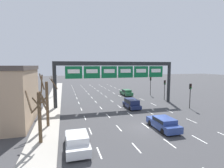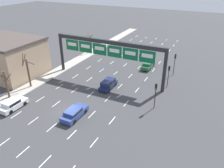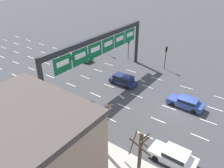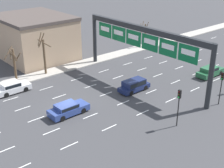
{
  "view_description": "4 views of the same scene",
  "coord_description": "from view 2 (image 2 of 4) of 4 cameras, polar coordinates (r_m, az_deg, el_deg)",
  "views": [
    {
      "loc": [
        -9.24,
        -17.46,
        7.15
      ],
      "look_at": [
        -0.37,
        14.51,
        3.63
      ],
      "focal_mm": 28.0,
      "sensor_mm": 36.0,
      "label": 1
    },
    {
      "loc": [
        17.66,
        -21.46,
        18.46
      ],
      "look_at": [
        3.71,
        6.78,
        2.48
      ],
      "focal_mm": 35.0,
      "sensor_mm": 36.0,
      "label": 2
    },
    {
      "loc": [
        -23.65,
        -6.95,
        16.69
      ],
      "look_at": [
        -1.91,
        8.98,
        1.81
      ],
      "focal_mm": 35.0,
      "sensor_mm": 36.0,
      "label": 3
    },
    {
      "loc": [
        28.17,
        -17.1,
        17.28
      ],
      "look_at": [
        2.06,
        5.26,
        2.31
      ],
      "focal_mm": 50.0,
      "sensor_mm": 36.0,
      "label": 4
    }
  ],
  "objects": [
    {
      "name": "car_white",
      "position": [
        36.46,
        -24.53,
        -4.81
      ],
      "size": [
        1.95,
        4.43,
        1.46
      ],
      "color": "silver",
      "rests_on": "ground_plane"
    },
    {
      "name": "tree_bare_second",
      "position": [
        38.87,
        -26.01,
        0.37
      ],
      "size": [
        1.91,
        2.1,
        4.82
      ],
      "color": "brown",
      "rests_on": "sidewalk_left"
    },
    {
      "name": "lane_dashes",
      "position": [
        43.3,
        -0.47,
        1.68
      ],
      "size": [
        13.32,
        67.0,
        0.01
      ],
      "color": "white",
      "rests_on": "ground_plane"
    },
    {
      "name": "sign_gantry",
      "position": [
        40.2,
        -1.17,
        9.0
      ],
      "size": [
        22.0,
        0.7,
        7.84
      ],
      "color": "#232628",
      "rests_on": "ground_plane"
    },
    {
      "name": "car_green",
      "position": [
        48.16,
        9.39,
        4.98
      ],
      "size": [
        1.81,
        4.8,
        1.44
      ],
      "color": "#235B38",
      "rests_on": "ground_plane"
    },
    {
      "name": "car_blue",
      "position": [
        31.76,
        -9.85,
        -7.44
      ],
      "size": [
        1.92,
        4.64,
        1.39
      ],
      "color": "navy",
      "rests_on": "ground_plane"
    },
    {
      "name": "sidewalk_left",
      "position": [
        40.46,
        -24.04,
        -2.67
      ],
      "size": [
        2.8,
        110.0,
        0.15
      ],
      "color": "#A8A399",
      "rests_on": "ground_plane"
    },
    {
      "name": "traffic_light_near_gantry",
      "position": [
        39.69,
        14.61,
        2.99
      ],
      "size": [
        0.3,
        0.35,
        4.1
      ],
      "color": "black",
      "rests_on": "ground_plane"
    },
    {
      "name": "suv_navy",
      "position": [
        38.98,
        -1.0,
        0.08
      ],
      "size": [
        1.81,
        4.36,
        1.56
      ],
      "color": "#19234C",
      "rests_on": "ground_plane"
    },
    {
      "name": "tree_bare_closest",
      "position": [
        41.08,
        -21.12,
        3.25
      ],
      "size": [
        2.0,
        1.82,
        6.11
      ],
      "color": "brown",
      "rests_on": "sidewalk_left"
    },
    {
      "name": "ground_plane",
      "position": [
        33.36,
        -11.03,
        -7.26
      ],
      "size": [
        220.0,
        220.0,
        0.0
      ],
      "primitive_type": "plane",
      "color": "#3D3D3F"
    },
    {
      "name": "traffic_light_far_end",
      "position": [
        44.97,
        16.1,
        5.99
      ],
      "size": [
        0.3,
        0.35,
        4.46
      ],
      "color": "black",
      "rests_on": "ground_plane"
    },
    {
      "name": "tree_bare_third",
      "position": [
        57.01,
        -5.7,
        10.66
      ],
      "size": [
        1.73,
        1.74,
        4.74
      ],
      "color": "brown",
      "rests_on": "sidewalk_left"
    },
    {
      "name": "building_near",
      "position": [
        48.8,
        -25.7,
        6.46
      ],
      "size": [
        13.15,
        10.61,
        7.14
      ],
      "color": "tan",
      "rests_on": "ground_plane"
    },
    {
      "name": "traffic_light_mid_block",
      "position": [
        32.79,
        11.32,
        -1.81
      ],
      "size": [
        0.3,
        0.35,
        4.17
      ],
      "color": "black",
      "rests_on": "ground_plane"
    }
  ]
}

